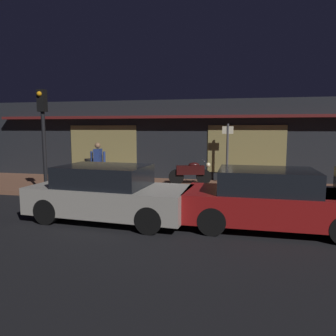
{
  "coord_description": "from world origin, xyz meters",
  "views": [
    {
      "loc": [
        2.82,
        -8.73,
        2.38
      ],
      "look_at": [
        0.41,
        2.4,
        0.95
      ],
      "focal_mm": 34.12,
      "sensor_mm": 36.0,
      "label": 1
    }
  ],
  "objects_px": {
    "parked_car_near": "(108,193)",
    "motorcycle": "(191,172)",
    "person_photographer": "(98,163)",
    "traffic_light_pole": "(43,125)",
    "trash_bin": "(91,169)",
    "parked_car_far": "(271,200)",
    "bicycle_parked": "(266,187)",
    "sign_post": "(227,150)"
  },
  "relations": [
    {
      "from": "parked_car_near",
      "to": "motorcycle",
      "type": "bearing_deg",
      "value": 73.07
    },
    {
      "from": "person_photographer",
      "to": "traffic_light_pole",
      "type": "relative_size",
      "value": 0.46
    },
    {
      "from": "motorcycle",
      "to": "trash_bin",
      "type": "xyz_separation_m",
      "value": [
        -4.33,
        0.06,
        -0.03
      ]
    },
    {
      "from": "parked_car_far",
      "to": "person_photographer",
      "type": "bearing_deg",
      "value": 148.36
    },
    {
      "from": "motorcycle",
      "to": "parked_car_near",
      "type": "distance_m",
      "value": 5.05
    },
    {
      "from": "trash_bin",
      "to": "person_photographer",
      "type": "bearing_deg",
      "value": -51.21
    },
    {
      "from": "traffic_light_pole",
      "to": "parked_car_near",
      "type": "xyz_separation_m",
      "value": [
        2.92,
        -1.7,
        -1.77
      ]
    },
    {
      "from": "bicycle_parked",
      "to": "parked_car_far",
      "type": "height_order",
      "value": "parked_car_far"
    },
    {
      "from": "sign_post",
      "to": "parked_car_near",
      "type": "xyz_separation_m",
      "value": [
        -2.85,
        -5.44,
        -0.81
      ]
    },
    {
      "from": "trash_bin",
      "to": "motorcycle",
      "type": "bearing_deg",
      "value": -0.79
    },
    {
      "from": "bicycle_parked",
      "to": "parked_car_far",
      "type": "distance_m",
      "value": 2.7
    },
    {
      "from": "bicycle_parked",
      "to": "trash_bin",
      "type": "distance_m",
      "value": 7.32
    },
    {
      "from": "person_photographer",
      "to": "parked_car_near",
      "type": "distance_m",
      "value": 4.37
    },
    {
      "from": "trash_bin",
      "to": "parked_car_near",
      "type": "relative_size",
      "value": 0.22
    },
    {
      "from": "motorcycle",
      "to": "traffic_light_pole",
      "type": "height_order",
      "value": "traffic_light_pole"
    },
    {
      "from": "person_photographer",
      "to": "parked_car_far",
      "type": "relative_size",
      "value": 0.41
    },
    {
      "from": "person_photographer",
      "to": "sign_post",
      "type": "height_order",
      "value": "sign_post"
    },
    {
      "from": "motorcycle",
      "to": "parked_car_far",
      "type": "xyz_separation_m",
      "value": [
        2.57,
        -4.71,
        0.06
      ]
    },
    {
      "from": "person_photographer",
      "to": "parked_car_near",
      "type": "height_order",
      "value": "person_photographer"
    },
    {
      "from": "sign_post",
      "to": "trash_bin",
      "type": "bearing_deg",
      "value": -174.5
    },
    {
      "from": "trash_bin",
      "to": "traffic_light_pole",
      "type": "height_order",
      "value": "traffic_light_pole"
    },
    {
      "from": "motorcycle",
      "to": "trash_bin",
      "type": "relative_size",
      "value": 1.8
    },
    {
      "from": "parked_car_near",
      "to": "parked_car_far",
      "type": "xyz_separation_m",
      "value": [
        4.04,
        0.12,
        0.0
      ]
    },
    {
      "from": "parked_car_near",
      "to": "sign_post",
      "type": "bearing_deg",
      "value": 62.33
    },
    {
      "from": "motorcycle",
      "to": "bicycle_parked",
      "type": "height_order",
      "value": "motorcycle"
    },
    {
      "from": "sign_post",
      "to": "motorcycle",
      "type": "bearing_deg",
      "value": -156.19
    },
    {
      "from": "person_photographer",
      "to": "trash_bin",
      "type": "height_order",
      "value": "person_photographer"
    },
    {
      "from": "motorcycle",
      "to": "parked_car_near",
      "type": "bearing_deg",
      "value": -106.93
    },
    {
      "from": "parked_car_near",
      "to": "parked_car_far",
      "type": "relative_size",
      "value": 1.02
    },
    {
      "from": "parked_car_near",
      "to": "bicycle_parked",
      "type": "bearing_deg",
      "value": 34.04
    },
    {
      "from": "traffic_light_pole",
      "to": "parked_car_near",
      "type": "relative_size",
      "value": 0.85
    },
    {
      "from": "bicycle_parked",
      "to": "person_photographer",
      "type": "bearing_deg",
      "value": 170.35
    },
    {
      "from": "trash_bin",
      "to": "bicycle_parked",
      "type": "bearing_deg",
      "value": -16.55
    },
    {
      "from": "motorcycle",
      "to": "person_photographer",
      "type": "distance_m",
      "value": 3.66
    },
    {
      "from": "trash_bin",
      "to": "parked_car_near",
      "type": "bearing_deg",
      "value": -59.64
    },
    {
      "from": "parked_car_near",
      "to": "parked_car_far",
      "type": "bearing_deg",
      "value": 1.67
    },
    {
      "from": "bicycle_parked",
      "to": "trash_bin",
      "type": "bearing_deg",
      "value": 163.45
    },
    {
      "from": "sign_post",
      "to": "traffic_light_pole",
      "type": "xyz_separation_m",
      "value": [
        -5.77,
        -3.74,
        0.97
      ]
    },
    {
      "from": "sign_post",
      "to": "parked_car_near",
      "type": "height_order",
      "value": "sign_post"
    },
    {
      "from": "trash_bin",
      "to": "traffic_light_pole",
      "type": "distance_m",
      "value": 3.69
    },
    {
      "from": "motorcycle",
      "to": "sign_post",
      "type": "height_order",
      "value": "sign_post"
    },
    {
      "from": "motorcycle",
      "to": "traffic_light_pole",
      "type": "bearing_deg",
      "value": -144.48
    }
  ]
}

